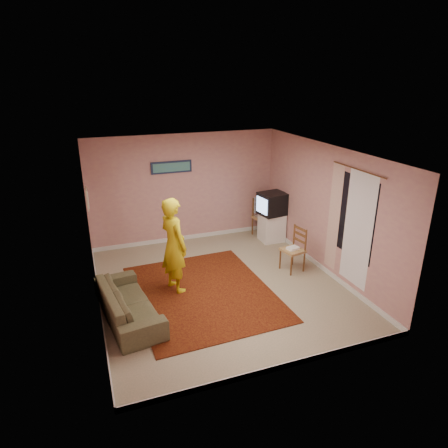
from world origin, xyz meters
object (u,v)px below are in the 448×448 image
object	(u,v)px
chair_a	(263,213)
crt_tv	(272,204)
tv_cabinet	(272,227)
person	(174,245)
sofa	(128,303)
chair_b	(293,245)

from	to	relation	value
chair_a	crt_tv	bearing A→B (deg)	-95.47
tv_cabinet	person	xyz separation A→B (m)	(-2.79, -1.51, 0.57)
sofa	chair_a	bearing A→B (deg)	-63.18
person	crt_tv	bearing A→B (deg)	-80.79
tv_cabinet	person	distance (m)	3.22
tv_cabinet	chair_a	distance (m)	0.46
tv_cabinet	chair_a	bearing A→B (deg)	98.39
chair_b	sofa	xyz separation A→B (m)	(-3.43, -0.59, -0.29)
crt_tv	chair_b	distance (m)	1.66
tv_cabinet	crt_tv	size ratio (longest dim) A/B	1.00
crt_tv	chair_b	xyz separation A→B (m)	(-0.31, -1.58, -0.38)
chair_b	sofa	size ratio (longest dim) A/B	0.27
tv_cabinet	crt_tv	bearing A→B (deg)	-171.68
sofa	person	bearing A→B (deg)	-63.52
crt_tv	chair_b	size ratio (longest dim) A/B	1.36
person	chair_a	bearing A→B (deg)	-74.58
chair_b	person	bearing A→B (deg)	-102.31
crt_tv	sofa	xyz separation A→B (m)	(-3.74, -2.17, -0.67)
crt_tv	person	distance (m)	3.16
crt_tv	person	bearing A→B (deg)	-159.76
sofa	tv_cabinet	bearing A→B (deg)	-67.75
crt_tv	chair_a	size ratio (longest dim) A/B	1.30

